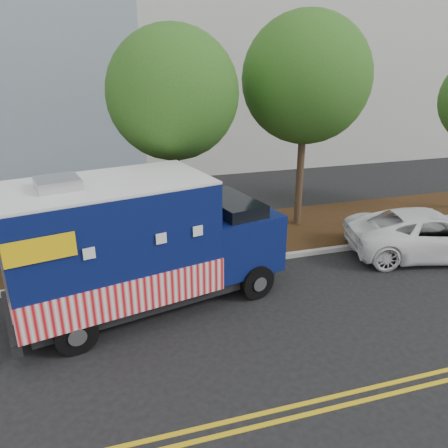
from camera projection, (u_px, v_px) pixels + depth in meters
name	position (u px, v px, depth m)	size (l,w,h in m)	color
ground	(131.00, 304.00, 11.31)	(120.00, 120.00, 0.00)	black
curb	(126.00, 277.00, 12.54)	(120.00, 0.18, 0.15)	#9E9E99
mulch_strip	(121.00, 248.00, 14.41)	(120.00, 4.00, 0.15)	black
centerline_near	(157.00, 438.00, 7.34)	(120.00, 0.10, 0.01)	gold
tree_b	(173.00, 94.00, 12.70)	(3.87, 3.87, 6.92)	#38281C
tree_c	(306.00, 79.00, 14.51)	(4.31, 4.31, 7.46)	#38281C
sign_post	(91.00, 242.00, 12.05)	(0.06, 0.06, 2.40)	#473828
food_truck	(136.00, 247.00, 10.68)	(7.21, 3.94, 3.60)	black
white_car	(431.00, 234.00, 13.87)	(2.43, 5.26, 1.46)	white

